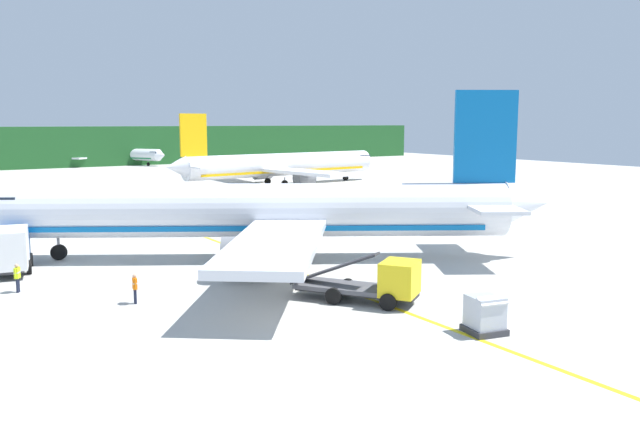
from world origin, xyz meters
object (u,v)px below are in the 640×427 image
Objects in this scene: airliner_foreground at (260,212)px; service_truck_baggage at (10,248)px; airliner_mid_apron at (280,165)px; airliner_far_taxiway at (113,154)px; service_truck_fuel at (377,282)px; cargo_container_near at (485,315)px; crew_loader_left at (135,286)px; crew_marshaller at (17,276)px.

service_truck_baggage is (-15.62, 4.90, -1.77)m from airliner_foreground.
airliner_mid_apron is 1.49× the size of airliner_far_taxiway.
cargo_container_near is (1.09, -6.67, -0.27)m from service_truck_fuel.
crew_loader_left is at bearing -104.93° from airliner_far_taxiway.
airliner_mid_apron is 64.14m from crew_marshaller.
airliner_mid_apron is 19.57× the size of cargo_container_near.
airliner_far_taxiway is 15.30× the size of crew_marshaller.
cargo_container_near is at bearing -87.26° from airliner_foreground.
airliner_mid_apron is 65.58m from crew_loader_left.
cargo_container_near reaches higher than crew_loader_left.
airliner_mid_apron is 22.75× the size of crew_marshaller.
airliner_far_taxiway is 120.01m from crew_loader_left.
service_truck_fuel is 6.76m from cargo_container_near.
airliner_mid_apron is 6.48× the size of service_truck_baggage.
service_truck_fuel is 13.01m from crew_loader_left.
service_truck_fuel is at bearing 99.27° from cargo_container_near.
airliner_foreground is 13.10m from crew_loader_left.
service_truck_baggage reaches higher than service_truck_fuel.
service_truck_baggage is at bearing -136.49° from airliner_mid_apron.
crew_loader_left is at bearing -50.44° from crew_marshaller.
crew_marshaller is (-16.97, 19.67, 0.10)m from cargo_container_near.
service_truck_baggage is 5.56m from crew_marshaller.
airliner_far_taxiway is (19.86, 109.38, -1.05)m from airliner_foreground.
airliner_foreground is at bearing 2.16° from crew_marshaller.
service_truck_baggage reaches higher than crew_loader_left.
service_truck_baggage is (-43.47, -41.26, -1.47)m from airliner_mid_apron.
service_truck_fuel is (-27.97, -59.77, -1.93)m from airliner_mid_apron.
airliner_far_taxiway is at bearing 71.95° from crew_marshaller.
airliner_foreground reaches higher than service_truck_baggage.
crew_marshaller is (-15.99, -0.60, -2.41)m from airliner_foreground.
service_truck_baggage is at bearing 129.95° from service_truck_fuel.
cargo_container_near is at bearing -112.03° from airliner_mid_apron.
airliner_far_taxiway is at bearing 97.21° from airliner_mid_apron.
crew_loader_left is at bearing 147.29° from service_truck_fuel.
crew_marshaller is at bearing 130.78° from cargo_container_near.
crew_marshaller is (-15.88, 13.00, -0.18)m from service_truck_fuel.
service_truck_fuel is at bearing -32.71° from crew_loader_left.
crew_marshaller is (-35.85, -109.99, -1.36)m from airliner_far_taxiway.
cargo_container_near is 1.16× the size of crew_marshaller.
crew_loader_left is (-11.06, -6.57, -2.43)m from airliner_foreground.
airliner_far_taxiway is at bearing 75.07° from crew_loader_left.
airliner_foreground is at bearing -121.10° from airliner_mid_apron.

